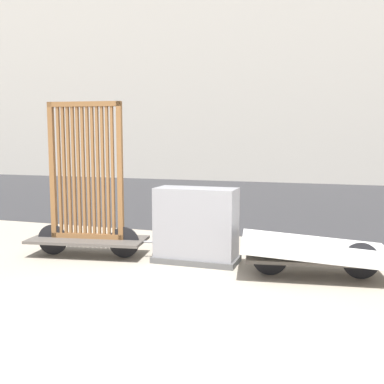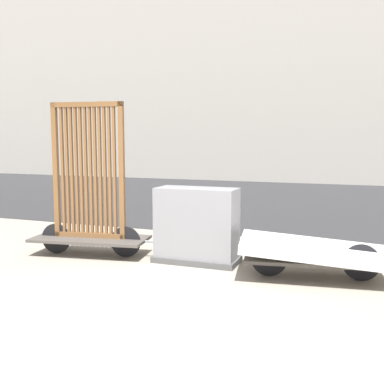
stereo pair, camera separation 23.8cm
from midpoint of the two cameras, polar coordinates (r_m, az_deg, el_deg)
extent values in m
plane|color=gray|center=(4.40, -7.60, -15.75)|extent=(60.00, 60.00, 0.00)
cube|color=#2D2D30|center=(12.83, 11.64, -0.95)|extent=(56.00, 10.14, 0.01)
cube|color=#B2ADA3|center=(20.49, 15.46, 22.06)|extent=(48.00, 4.00, 14.39)
cube|color=#4C4742|center=(6.70, -11.81, -5.83)|extent=(1.75, 0.93, 0.04)
cylinder|color=black|center=(6.52, -7.40, -6.28)|extent=(0.44, 0.10, 0.44)
cylinder|color=black|center=(6.94, -15.94, -5.69)|extent=(0.44, 0.10, 0.44)
cylinder|color=gray|center=(6.33, -1.87, -6.42)|extent=(0.70, 0.14, 0.03)
cube|color=brown|center=(6.69, -11.82, -5.37)|extent=(1.08, 0.24, 0.07)
cube|color=brown|center=(6.57, -12.22, 10.82)|extent=(1.08, 0.24, 0.07)
cube|color=brown|center=(6.78, -15.93, 2.66)|extent=(0.08, 0.08, 1.94)
cube|color=brown|center=(6.38, -7.85, 2.62)|extent=(0.08, 0.08, 1.94)
cube|color=brown|center=(6.73, -15.12, 2.66)|extent=(0.04, 0.05, 1.87)
cube|color=brown|center=(6.70, -14.57, 2.66)|extent=(0.04, 0.05, 1.87)
cube|color=brown|center=(6.67, -14.01, 2.66)|extent=(0.04, 0.05, 1.87)
cube|color=brown|center=(6.64, -13.45, 2.66)|extent=(0.04, 0.05, 1.87)
cube|color=brown|center=(6.61, -12.88, 2.65)|extent=(0.04, 0.05, 1.87)
cube|color=brown|center=(6.58, -12.30, 2.65)|extent=(0.04, 0.05, 1.87)
cube|color=brown|center=(6.55, -11.72, 2.65)|extent=(0.04, 0.05, 1.87)
cube|color=brown|center=(6.52, -11.14, 2.64)|extent=(0.04, 0.05, 1.87)
cube|color=brown|center=(6.49, -10.55, 2.64)|extent=(0.04, 0.05, 1.87)
cube|color=brown|center=(6.47, -9.96, 2.64)|extent=(0.04, 0.05, 1.87)
cube|color=brown|center=(6.44, -9.36, 2.63)|extent=(0.04, 0.05, 1.87)
cube|color=brown|center=(6.41, -8.76, 2.63)|extent=(0.04, 0.05, 1.87)
cube|color=#4C4742|center=(5.72, 16.45, -8.14)|extent=(1.76, 0.95, 0.04)
cylinder|color=black|center=(5.80, 21.83, -8.33)|extent=(0.44, 0.11, 0.44)
cylinder|color=black|center=(5.69, 10.95, -8.26)|extent=(0.44, 0.11, 0.44)
cube|color=silver|center=(5.69, 16.49, -7.04)|extent=(1.92, 1.23, 0.26)
cube|color=#4C4C4C|center=(6.24, 1.69, -8.52)|extent=(1.16, 0.53, 0.08)
cube|color=gray|center=(6.14, 1.70, -4.25)|extent=(1.10, 0.47, 1.03)
camera|label=1|loc=(0.12, -88.85, 0.14)|focal=42.00mm
camera|label=2|loc=(0.12, 91.15, -0.14)|focal=42.00mm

